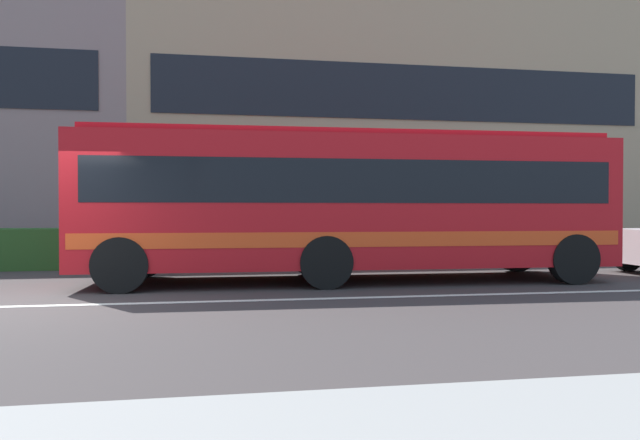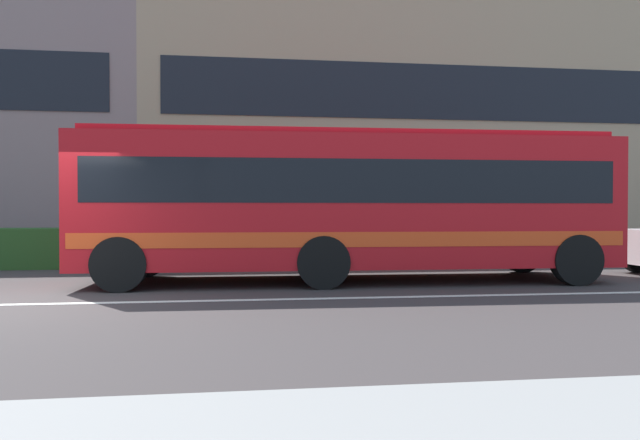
# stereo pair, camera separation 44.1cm
# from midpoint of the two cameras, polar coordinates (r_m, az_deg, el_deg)

# --- Properties ---
(ground_plane) EXTENTS (160.00, 160.00, 0.00)m
(ground_plane) POSITION_cam_midpoint_polar(r_m,az_deg,el_deg) (9.82, -27.24, -7.72)
(ground_plane) COLOR #3C3535
(lane_centre_line) EXTENTS (60.00, 0.16, 0.01)m
(lane_centre_line) POSITION_cam_midpoint_polar(r_m,az_deg,el_deg) (9.82, -27.24, -7.70)
(lane_centre_line) COLOR silver
(lane_centre_line) RESTS_ON ground_plane
(hedge_row_far) EXTENTS (22.08, 1.10, 1.02)m
(hedge_row_far) POSITION_cam_midpoint_polar(r_m,az_deg,el_deg) (16.01, -27.11, -2.58)
(hedge_row_far) COLOR #275421
(hedge_row_far) RESTS_ON ground_plane
(apartment_block_right) EXTENTS (19.98, 8.88, 10.04)m
(apartment_block_right) POSITION_cam_midpoint_polar(r_m,az_deg,el_deg) (25.17, 7.64, 9.03)
(apartment_block_right) COLOR tan
(apartment_block_right) RESTS_ON ground_plane
(transit_bus) EXTENTS (10.77, 2.82, 3.04)m
(transit_bus) POSITION_cam_midpoint_polar(r_m,az_deg,el_deg) (11.64, 3.99, 2.01)
(transit_bus) COLOR red
(transit_bus) RESTS_ON ground_plane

